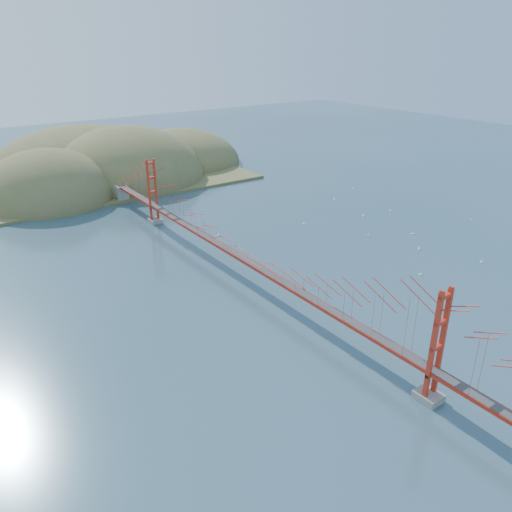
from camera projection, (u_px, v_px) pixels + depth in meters
ground at (248, 282)px, 69.28m from camera, size 320.00×320.00×0.00m
bridge at (246, 235)px, 66.60m from camera, size 2.20×94.40×12.00m
far_headlands at (96, 177)px, 121.60m from camera, size 84.00×58.00×25.00m
sailboat_4 at (334, 199)px, 104.38m from camera, size 0.70×0.70×0.73m
sailboat_6 at (420, 274)px, 71.32m from camera, size 0.63×0.63×0.66m
sailboat_1 at (412, 234)px, 86.04m from camera, size 0.66×0.66×0.71m
sailboat_5 at (471, 219)px, 92.84m from camera, size 0.45×0.51×0.58m
sailboat_7 at (304, 223)px, 90.87m from camera, size 0.55×0.55×0.61m
sailboat_3 at (218, 235)px, 85.57m from camera, size 0.59×0.56×0.66m
sailboat_2 at (481, 262)px, 75.28m from camera, size 0.52×0.46×0.60m
sailboat_12 at (229, 187)px, 112.65m from camera, size 0.62×0.50×0.73m
sailboat_8 at (363, 216)px, 94.66m from camera, size 0.68×0.68×0.73m
sailboat_17 at (353, 189)px, 111.56m from camera, size 0.53×0.44×0.61m
sailboat_9 at (390, 211)px, 97.47m from camera, size 0.64×0.64×0.67m
sailboat_16 at (368, 235)px, 85.57m from camera, size 0.59×0.59×0.64m
sailboat_14 at (419, 248)px, 80.04m from camera, size 0.62×0.62×0.65m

